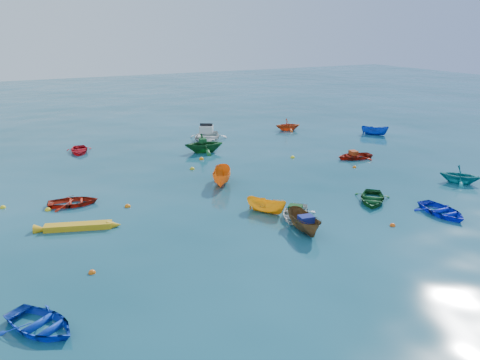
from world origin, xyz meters
name	(u,v)px	position (x,y,z in m)	size (l,w,h in m)	color
ground	(279,211)	(0.00, 0.00, 0.00)	(160.00, 160.00, 0.00)	#093C48
dinghy_blue_sw	(41,329)	(-13.26, -5.63, 0.00)	(2.16, 3.01, 0.63)	#0E38BB
dinghy_white_near	(295,217)	(0.30, -1.14, 0.00)	(2.06, 2.87, 0.60)	white
sampan_brown_mid	(304,231)	(-0.32, -2.96, 0.00)	(1.09, 2.89, 1.12)	brown
dinghy_blue_se	(442,214)	(7.90, -4.62, 0.00)	(2.19, 3.06, 0.63)	#1022CE
sampan_yellow_mid	(266,212)	(-0.78, 0.18, 0.00)	(0.93, 2.46, 0.95)	#FDAC16
dinghy_green_e	(372,202)	(5.77, -1.27, 0.00)	(2.16, 3.01, 0.63)	#124D20
dinghy_cyan_se	(459,183)	(13.49, -1.24, 0.00)	(2.19, 2.54, 1.34)	teal
dinghy_red_nw	(74,205)	(-10.42, 6.39, 0.00)	(2.04, 2.85, 0.59)	#B1200E
sampan_orange_n	(222,184)	(-0.89, 5.90, 0.00)	(1.18, 3.13, 1.21)	orange
dinghy_green_n	(204,152)	(1.24, 14.10, 0.00)	(2.75, 3.19, 1.68)	#145723
dinghy_red_ne	(354,158)	(11.24, 6.86, 0.00)	(2.10, 2.93, 0.61)	#A31B0D
sampan_blue_far	(374,135)	(18.60, 12.63, 0.00)	(0.97, 2.58, 1.00)	#0D3AAC
dinghy_red_far	(79,152)	(-8.15, 18.79, 0.00)	(2.08, 2.90, 0.60)	red
dinghy_orange_far	(288,130)	(12.17, 18.22, 0.00)	(2.14, 2.49, 1.31)	#D14513
kayak_yellow	(79,229)	(-10.72, 2.62, 0.00)	(0.61, 4.10, 0.42)	gold
motorboat_white	(207,142)	(2.91, 17.46, 0.00)	(3.51, 4.90, 1.62)	silver
tarp_green_a	(295,208)	(0.37, -1.07, 0.48)	(0.73, 0.55, 0.36)	#104216
tarp_blue_a	(306,219)	(-0.34, -3.11, 0.74)	(0.74, 0.56, 0.36)	navy
tarp_green_b	(203,140)	(1.14, 14.12, 1.02)	(0.73, 0.55, 0.35)	#134F20
tarp_orange_b	(353,153)	(11.14, 6.87, 0.47)	(0.69, 0.53, 0.34)	#AF3611
buoy_or_a	(92,273)	(-10.94, -2.41, 0.00)	(0.31, 0.31, 0.31)	#EC5F0C
buoy_ye_a	(296,224)	(-0.21, -2.05, 0.00)	(0.33, 0.33, 0.33)	yellow
buoy_or_b	(392,226)	(4.26, -4.55, 0.00)	(0.31, 0.31, 0.31)	#FF570D
buoy_ye_b	(3,208)	(-14.18, 7.74, 0.00)	(0.32, 0.32, 0.32)	yellow
buoy_or_c	(128,207)	(-7.63, 4.60, 0.00)	(0.35, 0.35, 0.35)	orange
buoy_ye_c	(192,169)	(-1.47, 9.94, 0.00)	(0.36, 0.36, 0.36)	gold
buoy_or_d	(354,168)	(9.57, 4.82, 0.00)	(0.29, 0.29, 0.29)	orange
buoy_ye_d	(48,210)	(-11.86, 6.13, 0.00)	(0.36, 0.36, 0.36)	yellow
buoy_or_e	(201,159)	(0.18, 12.13, 0.00)	(0.37, 0.37, 0.37)	orange
buoy_ye_e	(293,158)	(6.92, 9.23, 0.00)	(0.35, 0.35, 0.35)	yellow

